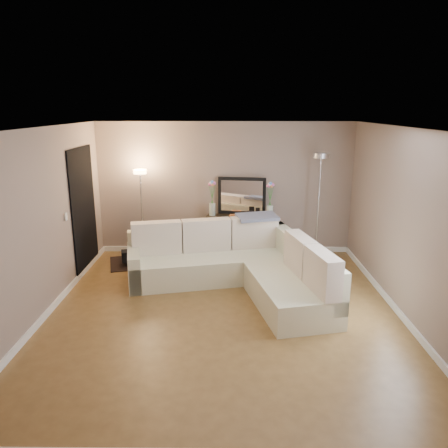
{
  "coord_description": "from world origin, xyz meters",
  "views": [
    {
      "loc": [
        0.07,
        -5.75,
        2.86
      ],
      "look_at": [
        0.0,
        0.8,
        1.1
      ],
      "focal_mm": 35.0,
      "sensor_mm": 36.0,
      "label": 1
    }
  ],
  "objects_px": {
    "sectional_sofa": "(239,265)",
    "console_table": "(236,234)",
    "floor_lamp_unlit": "(320,186)",
    "floor_lamp_lit": "(141,196)"
  },
  "relations": [
    {
      "from": "sectional_sofa",
      "to": "console_table",
      "type": "distance_m",
      "value": 1.5
    },
    {
      "from": "console_table",
      "to": "floor_lamp_unlit",
      "type": "distance_m",
      "value": 1.84
    },
    {
      "from": "console_table",
      "to": "floor_lamp_unlit",
      "type": "xyz_separation_m",
      "value": [
        1.54,
        -0.18,
        0.99
      ]
    },
    {
      "from": "floor_lamp_lit",
      "to": "console_table",
      "type": "bearing_deg",
      "value": 1.27
    },
    {
      "from": "floor_lamp_lit",
      "to": "floor_lamp_unlit",
      "type": "distance_m",
      "value": 3.37
    },
    {
      "from": "console_table",
      "to": "floor_lamp_lit",
      "type": "xyz_separation_m",
      "value": [
        -1.83,
        -0.04,
        0.76
      ]
    },
    {
      "from": "floor_lamp_lit",
      "to": "floor_lamp_unlit",
      "type": "height_order",
      "value": "floor_lamp_unlit"
    },
    {
      "from": "console_table",
      "to": "floor_lamp_lit",
      "type": "height_order",
      "value": "floor_lamp_lit"
    },
    {
      "from": "sectional_sofa",
      "to": "floor_lamp_unlit",
      "type": "relative_size",
      "value": 1.62
    },
    {
      "from": "sectional_sofa",
      "to": "floor_lamp_lit",
      "type": "relative_size",
      "value": 1.93
    }
  ]
}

